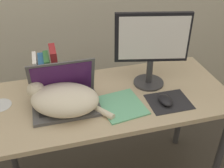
# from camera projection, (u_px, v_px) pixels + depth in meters

# --- Properties ---
(desk) EXTENTS (1.35, 0.60, 0.76)m
(desk) POSITION_uv_depth(u_px,v_px,m) (109.00, 109.00, 1.60)
(desk) COLOR tan
(desk) RESTS_ON ground_plane
(laptop) EXTENTS (0.34, 0.24, 0.24)m
(laptop) POSITION_uv_depth(u_px,v_px,m) (65.00, 98.00, 1.46)
(laptop) COLOR #4C4C51
(laptop) RESTS_ON desk
(cat) EXTENTS (0.43, 0.36, 0.14)m
(cat) POSITION_uv_depth(u_px,v_px,m) (63.00, 99.00, 1.42)
(cat) COLOR beige
(cat) RESTS_ON desk
(external_monitor) EXTENTS (0.40, 0.18, 0.43)m
(external_monitor) POSITION_uv_depth(u_px,v_px,m) (152.00, 45.00, 1.52)
(external_monitor) COLOR #333338
(external_monitor) RESTS_ON desk
(mousepad) EXTENTS (0.22, 0.19, 0.00)m
(mousepad) POSITION_uv_depth(u_px,v_px,m) (169.00, 102.00, 1.51)
(mousepad) COLOR #232328
(mousepad) RESTS_ON desk
(computer_mouse) EXTENTS (0.07, 0.11, 0.03)m
(computer_mouse) POSITION_uv_depth(u_px,v_px,m) (165.00, 100.00, 1.49)
(computer_mouse) COLOR black
(computer_mouse) RESTS_ON mousepad
(book_row) EXTENTS (0.13, 0.17, 0.24)m
(book_row) POSITION_uv_depth(u_px,v_px,m) (47.00, 71.00, 1.58)
(book_row) COLOR white
(book_row) RESTS_ON desk
(notepad) EXTENTS (0.25, 0.27, 0.01)m
(notepad) POSITION_uv_depth(u_px,v_px,m) (122.00, 105.00, 1.48)
(notepad) COLOR #6BBC93
(notepad) RESTS_ON desk
(cd_disc) EXTENTS (0.12, 0.12, 0.00)m
(cd_disc) POSITION_uv_depth(u_px,v_px,m) (0.00, 105.00, 1.48)
(cd_disc) COLOR silver
(cd_disc) RESTS_ON desk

